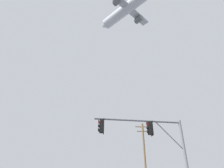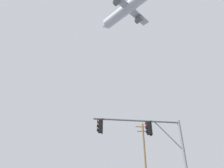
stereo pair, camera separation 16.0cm
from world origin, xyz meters
name	(u,v)px [view 1 (the left image)]	position (x,y,z in m)	size (l,w,h in m)	color
signal_pole_near	(152,139)	(4.16, 8.15, 4.54)	(6.35, 0.93, 5.99)	slate
utility_pole	(145,157)	(6.85, 23.71, 5.43)	(2.20, 0.28, 10.26)	brown
airplane	(127,9)	(8.05, 39.76, 54.63)	(19.10, 20.64, 6.83)	#B7BCC6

